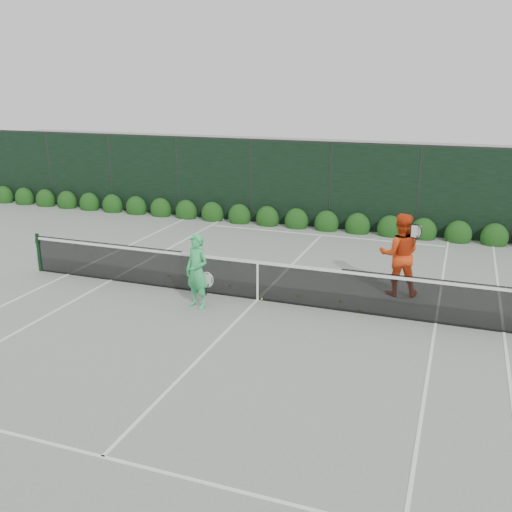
% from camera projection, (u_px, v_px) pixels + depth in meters
% --- Properties ---
extents(ground, '(80.00, 80.00, 0.00)m').
position_uv_depth(ground, '(258.00, 300.00, 13.72)').
color(ground, gray).
rests_on(ground, ground).
extents(tennis_net, '(12.90, 0.10, 1.07)m').
position_uv_depth(tennis_net, '(257.00, 279.00, 13.57)').
color(tennis_net, '#113317').
rests_on(tennis_net, ground).
extents(player_woman, '(0.74, 0.62, 1.75)m').
position_uv_depth(player_woman, '(197.00, 271.00, 13.04)').
color(player_woman, '#38C067').
rests_on(player_woman, ground).
extents(player_man, '(1.12, 0.95, 2.04)m').
position_uv_depth(player_man, '(400.00, 254.00, 13.79)').
color(player_man, red).
rests_on(player_man, ground).
extents(court_lines, '(11.03, 23.83, 0.01)m').
position_uv_depth(court_lines, '(258.00, 299.00, 13.71)').
color(court_lines, white).
rests_on(court_lines, ground).
extents(windscreen_fence, '(32.00, 21.07, 3.06)m').
position_uv_depth(windscreen_fence, '(209.00, 274.00, 10.84)').
color(windscreen_fence, black).
rests_on(windscreen_fence, ground).
extents(hedge_row, '(31.66, 0.65, 0.94)m').
position_uv_depth(hedge_row, '(326.00, 224.00, 20.07)').
color(hedge_row, '#123D10').
rests_on(hedge_row, ground).
extents(tennis_balls, '(5.29, 0.81, 0.07)m').
position_uv_depth(tennis_balls, '(271.00, 293.00, 14.07)').
color(tennis_balls, '#B8E933').
rests_on(tennis_balls, ground).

